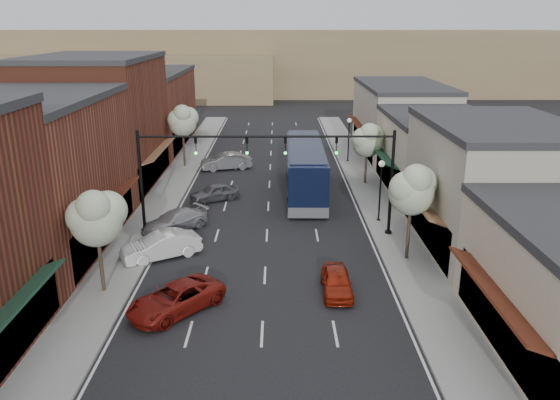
{
  "coord_description": "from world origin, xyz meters",
  "views": [
    {
      "loc": [
        0.71,
        -25.47,
        13.27
      ],
      "look_at": [
        0.87,
        8.77,
        2.2
      ],
      "focal_mm": 35.0,
      "sensor_mm": 36.0,
      "label": 1
    }
  ],
  "objects_px": {
    "signal_mast_left": "(178,167)",
    "tree_left_far": "(183,120)",
    "tree_left_near": "(96,216)",
    "red_hatchback": "(337,281)",
    "signal_mast_right": "(355,167)",
    "lamp_post_near": "(381,181)",
    "tree_right_far": "(368,139)",
    "lamp_post_far": "(349,133)",
    "parked_car_d": "(215,192)",
    "parked_car_c": "(175,221)",
    "parked_car_b": "(161,246)",
    "coach_bus": "(305,169)",
    "parked_car_a": "(176,299)",
    "tree_right_near": "(413,188)",
    "parked_car_e": "(226,161)"
  },
  "relations": [
    {
      "from": "parked_car_b",
      "to": "parked_car_c",
      "type": "xyz_separation_m",
      "value": [
        0.0,
        4.5,
        -0.09
      ]
    },
    {
      "from": "parked_car_b",
      "to": "parked_car_c",
      "type": "height_order",
      "value": "parked_car_b"
    },
    {
      "from": "tree_right_far",
      "to": "lamp_post_far",
      "type": "xyz_separation_m",
      "value": [
        -0.55,
        8.06,
        -0.99
      ]
    },
    {
      "from": "signal_mast_left",
      "to": "parked_car_e",
      "type": "bearing_deg",
      "value": 85.26
    },
    {
      "from": "tree_left_far",
      "to": "tree_left_near",
      "type": "bearing_deg",
      "value": -90.0
    },
    {
      "from": "signal_mast_left",
      "to": "red_hatchback",
      "type": "xyz_separation_m",
      "value": [
        9.37,
        -8.06,
        -3.98
      ]
    },
    {
      "from": "lamp_post_far",
      "to": "parked_car_c",
      "type": "relative_size",
      "value": 0.95
    },
    {
      "from": "tree_left_near",
      "to": "parked_car_c",
      "type": "xyz_separation_m",
      "value": [
        2.05,
        9.0,
        -3.54
      ]
    },
    {
      "from": "signal_mast_left",
      "to": "tree_left_far",
      "type": "relative_size",
      "value": 1.34
    },
    {
      "from": "signal_mast_right",
      "to": "lamp_post_near",
      "type": "distance_m",
      "value": 3.69
    },
    {
      "from": "lamp_post_far",
      "to": "parked_car_a",
      "type": "bearing_deg",
      "value": -111.84
    },
    {
      "from": "tree_left_near",
      "to": "red_hatchback",
      "type": "xyz_separation_m",
      "value": [
        12.0,
        -0.01,
        -3.58
      ]
    },
    {
      "from": "tree_right_near",
      "to": "parked_car_d",
      "type": "distance_m",
      "value": 17.49
    },
    {
      "from": "tree_right_far",
      "to": "parked_car_d",
      "type": "bearing_deg",
      "value": -160.46
    },
    {
      "from": "tree_left_far",
      "to": "lamp_post_far",
      "type": "xyz_separation_m",
      "value": [
        16.05,
        2.06,
        -1.6
      ]
    },
    {
      "from": "tree_right_far",
      "to": "parked_car_a",
      "type": "xyz_separation_m",
      "value": [
        -12.55,
        -21.9,
        -3.31
      ]
    },
    {
      "from": "coach_bus",
      "to": "parked_car_b",
      "type": "height_order",
      "value": "coach_bus"
    },
    {
      "from": "tree_left_far",
      "to": "parked_car_d",
      "type": "relative_size",
      "value": 1.57
    },
    {
      "from": "tree_left_far",
      "to": "parked_car_d",
      "type": "bearing_deg",
      "value": -69.03
    },
    {
      "from": "signal_mast_right",
      "to": "parked_car_a",
      "type": "distance_m",
      "value": 14.53
    },
    {
      "from": "tree_left_far",
      "to": "parked_car_a",
      "type": "distance_m",
      "value": 28.46
    },
    {
      "from": "tree_left_far",
      "to": "red_hatchback",
      "type": "bearing_deg",
      "value": -65.23
    },
    {
      "from": "signal_mast_right",
      "to": "tree_left_near",
      "type": "bearing_deg",
      "value": -149.86
    },
    {
      "from": "signal_mast_left",
      "to": "parked_car_d",
      "type": "relative_size",
      "value": 2.1
    },
    {
      "from": "parked_car_c",
      "to": "lamp_post_far",
      "type": "bearing_deg",
      "value": 100.89
    },
    {
      "from": "signal_mast_left",
      "to": "tree_left_far",
      "type": "xyz_separation_m",
      "value": [
        -2.63,
        17.95,
        -0.02
      ]
    },
    {
      "from": "coach_bus",
      "to": "parked_car_b",
      "type": "distance_m",
      "value": 15.87
    },
    {
      "from": "lamp_post_far",
      "to": "parked_car_c",
      "type": "bearing_deg",
      "value": -126.3
    },
    {
      "from": "tree_left_near",
      "to": "parked_car_e",
      "type": "distance_m",
      "value": 25.76
    },
    {
      "from": "lamp_post_far",
      "to": "parked_car_b",
      "type": "relative_size",
      "value": 0.95
    },
    {
      "from": "tree_right_far",
      "to": "lamp_post_far",
      "type": "bearing_deg",
      "value": 93.88
    },
    {
      "from": "coach_bus",
      "to": "parked_car_c",
      "type": "bearing_deg",
      "value": -136.79
    },
    {
      "from": "lamp_post_far",
      "to": "parked_car_b",
      "type": "xyz_separation_m",
      "value": [
        -14.0,
        -23.56,
        -2.24
      ]
    },
    {
      "from": "signal_mast_right",
      "to": "coach_bus",
      "type": "relative_size",
      "value": 0.62
    },
    {
      "from": "parked_car_a",
      "to": "parked_car_b",
      "type": "bearing_deg",
      "value": 149.46
    },
    {
      "from": "red_hatchback",
      "to": "tree_left_near",
      "type": "bearing_deg",
      "value": -179.52
    },
    {
      "from": "tree_right_far",
      "to": "tree_left_near",
      "type": "distance_m",
      "value": 25.99
    },
    {
      "from": "lamp_post_near",
      "to": "parked_car_c",
      "type": "relative_size",
      "value": 0.95
    },
    {
      "from": "tree_left_near",
      "to": "parked_car_d",
      "type": "distance_m",
      "value": 16.43
    },
    {
      "from": "signal_mast_right",
      "to": "parked_car_d",
      "type": "height_order",
      "value": "signal_mast_right"
    },
    {
      "from": "tree_right_near",
      "to": "red_hatchback",
      "type": "bearing_deg",
      "value": -138.92
    },
    {
      "from": "tree_left_far",
      "to": "lamp_post_far",
      "type": "relative_size",
      "value": 1.38
    },
    {
      "from": "signal_mast_left",
      "to": "red_hatchback",
      "type": "relative_size",
      "value": 2.19
    },
    {
      "from": "lamp_post_far",
      "to": "signal_mast_left",
      "type": "bearing_deg",
      "value": -123.86
    },
    {
      "from": "signal_mast_right",
      "to": "parked_car_b",
      "type": "relative_size",
      "value": 1.76
    },
    {
      "from": "tree_left_near",
      "to": "tree_right_near",
      "type": "bearing_deg",
      "value": 13.55
    },
    {
      "from": "signal_mast_left",
      "to": "lamp_post_far",
      "type": "height_order",
      "value": "signal_mast_left"
    },
    {
      "from": "parked_car_a",
      "to": "parked_car_d",
      "type": "height_order",
      "value": "parked_car_a"
    },
    {
      "from": "signal_mast_left",
      "to": "coach_bus",
      "type": "distance_m",
      "value": 12.93
    },
    {
      "from": "parked_car_c",
      "to": "parked_car_a",
      "type": "bearing_deg",
      "value": -32.44
    }
  ]
}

